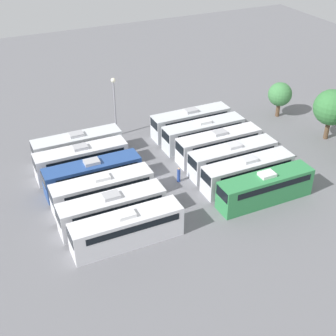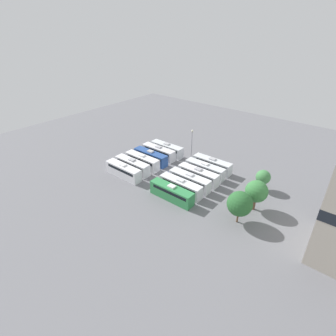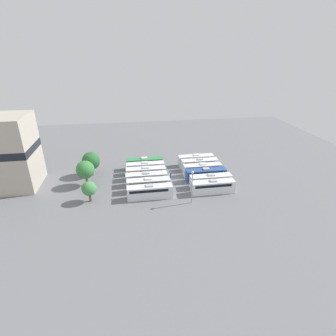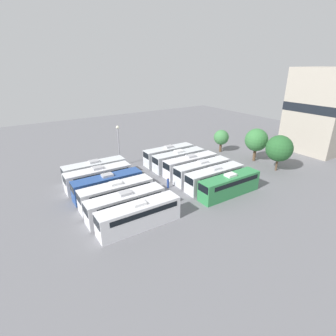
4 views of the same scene
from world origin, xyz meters
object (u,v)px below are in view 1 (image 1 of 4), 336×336
Objects in this scene: tree_0 at (280,94)px; bus_7 at (204,133)px; bus_4 at (113,209)px; bus_5 at (127,228)px; bus_3 at (103,190)px; tree_1 at (331,108)px; bus_1 at (82,159)px; bus_6 at (191,121)px; bus_10 at (248,172)px; bus_8 at (219,144)px; bus_9 at (233,158)px; bus_2 at (93,174)px; bus_0 at (78,146)px; worker_person at (179,175)px; bus_11 at (266,187)px; light_pole at (114,97)px.

bus_7 is at bearing -78.04° from tree_0.
bus_4 and bus_5 have the same top height.
tree_1 is (-1.36, 30.29, 2.63)m from bus_3.
bus_5 is 31.34m from tree_1.
bus_6 is at bearing 101.66° from bus_1.
bus_10 is 16.01m from tree_1.
bus_8 is (-3.22, 15.45, 0.00)m from bus_3.
bus_6 is 1.00× the size of bus_9.
bus_3 and bus_10 have the same top height.
bus_9 is (6.64, 0.11, 0.00)m from bus_7.
bus_2 is at bearing 178.68° from bus_4.
bus_4 and bus_6 have the same top height.
bus_0 is 1.00× the size of bus_10.
bus_3 and bus_9 have the same top height.
bus_10 is at bearing -0.11° from bus_7.
worker_person is at bearing -65.74° from tree_0.
bus_8 is (-6.62, 15.60, 0.00)m from bus_4.
tree_0 reaches higher than bus_6.
bus_7 is at bearing 133.44° from worker_person.
bus_9 is 5.85× the size of worker_person.
bus_0 is at bearing 178.82° from bus_3.
bus_2 is 29.30m from tree_0.
bus_6 is 1.00× the size of bus_10.
bus_0 is at bearing 178.47° from bus_4.
bus_1 is 17.01m from bus_9.
bus_10 is at bearing 56.70° from bus_1.
bus_2 is 1.00× the size of bus_11.
bus_1 is at bearing -84.87° from tree_0.
tree_0 is (0.60, 13.37, 1.55)m from bus_6.
bus_4 is (3.40, -0.15, 0.00)m from bus_3.
bus_6 is at bearing 179.98° from bus_11.
bus_3 and bus_4 have the same top height.
tree_1 is (-1.46, 14.95, 2.63)m from bus_9.
bus_6 is 16.53m from bus_11.
bus_3 is 1.00× the size of bus_7.
bus_5 is at bearing -60.65° from tree_0.
bus_11 is at bearing -1.25° from bus_8.
bus_10 is (10.14, 15.43, 0.00)m from bus_1.
bus_5 is at bearing -66.74° from bus_9.
light_pole reaches higher than worker_person.
bus_0 is at bearing -137.58° from bus_11.
light_pole reaches higher than bus_8.
bus_9 is (3.33, -0.11, 0.00)m from bus_8.
bus_9 is 6.46m from bus_11.
worker_person is at bearing -87.56° from tree_1.
bus_9 is 3.25m from bus_10.
bus_0 is 15.40m from bus_7.
bus_11 is 5.85× the size of worker_person.
tree_0 is at bearing 125.53° from bus_9.
tree_1 is at bearing 71.02° from bus_7.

